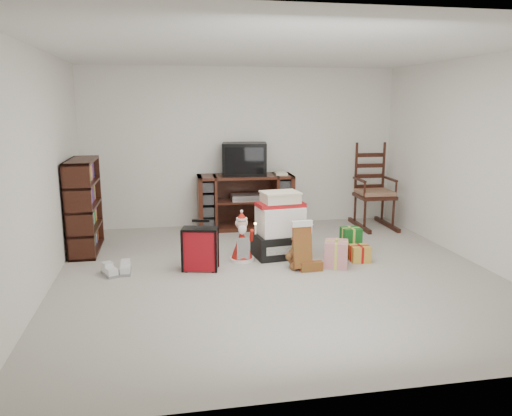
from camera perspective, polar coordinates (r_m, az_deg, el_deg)
The scene contains 13 objects.
room at distance 5.57m, azimuth 2.50°, elevation 4.74°, with size 5.01×5.01×2.51m.
tv_stand at distance 7.84m, azimuth -1.23°, elevation 0.73°, with size 1.50×0.57×0.85m.
bookshelf at distance 6.97m, azimuth -19.04°, elevation 0.06°, with size 0.34×1.01×1.23m.
rocking_chair at distance 8.18m, azimuth 13.19°, elevation 1.23°, with size 0.57×0.93×1.38m.
gift_pile at distance 6.41m, azimuth 2.77°, elevation -2.40°, with size 0.71×0.55×0.83m.
red_suitcase at distance 5.92m, azimuth -6.39°, elevation -4.67°, with size 0.43×0.29×0.60m.
stocking at distance 5.88m, azimuth 5.33°, elevation -4.32°, with size 0.28×0.12×0.61m, color #0D7917, non-canonical shape.
teddy_bear at distance 6.04m, azimuth 4.82°, elevation -5.23°, with size 0.25×0.23×0.38m.
santa_figurine at distance 6.48m, azimuth 4.97°, elevation -3.64°, with size 0.27×0.26×0.55m.
mrs_claus_figurine at distance 6.25m, azimuth -1.63°, elevation -3.88°, with size 0.31×0.29×0.64m.
sneaker_pair at distance 6.03m, azimuth -15.54°, elevation -6.85°, with size 0.36×0.31×0.10m.
gift_cluster at distance 6.43m, azimuth 10.53°, elevation -4.62°, with size 0.59×0.91×0.28m.
crt_television at distance 7.78m, azimuth -1.31°, elevation 5.63°, with size 0.75×0.59×0.50m.
Camera 1 is at (-1.25, -5.38, 1.94)m, focal length 35.00 mm.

